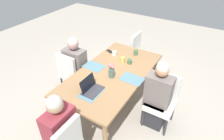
{
  "coord_description": "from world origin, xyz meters",
  "views": [
    {
      "loc": [
        2.3,
        1.39,
        2.63
      ],
      "look_at": [
        0.0,
        0.0,
        0.79
      ],
      "focal_mm": 31.13,
      "sensor_mm": 36.0,
      "label": 1
    }
  ],
  "objects_px": {
    "chair_far_left_mid": "(162,98)",
    "coffee_mug_centre_left": "(136,52)",
    "coffee_mug_centre_right": "(114,53)",
    "chair_head_left_right_near": "(140,52)",
    "coffee_mug_near_left": "(130,61)",
    "person_far_left_mid": "(157,98)",
    "coffee_mug_near_right": "(123,60)",
    "person_near_left_near": "(76,69)",
    "person_head_right_left_far": "(62,135)",
    "phone_black": "(110,51)",
    "chair_near_left_near": "(71,71)",
    "flower_vase": "(111,70)",
    "dining_table": "(112,76)",
    "laptop_head_right_left_far": "(91,88)"
  },
  "relations": [
    {
      "from": "chair_far_left_mid",
      "to": "coffee_mug_centre_left",
      "type": "relative_size",
      "value": 8.56
    },
    {
      "from": "coffee_mug_centre_left",
      "to": "coffee_mug_centre_right",
      "type": "distance_m",
      "value": 0.41
    },
    {
      "from": "chair_head_left_right_near",
      "to": "chair_far_left_mid",
      "type": "bearing_deg",
      "value": 37.96
    },
    {
      "from": "coffee_mug_near_left",
      "to": "coffee_mug_centre_left",
      "type": "relative_size",
      "value": 0.84
    },
    {
      "from": "person_far_left_mid",
      "to": "coffee_mug_near_right",
      "type": "relative_size",
      "value": 11.71
    },
    {
      "from": "person_near_left_near",
      "to": "coffee_mug_near_left",
      "type": "relative_size",
      "value": 13.57
    },
    {
      "from": "person_near_left_near",
      "to": "coffee_mug_near_left",
      "type": "xyz_separation_m",
      "value": [
        -0.42,
        0.93,
        0.26
      ]
    },
    {
      "from": "person_far_left_mid",
      "to": "person_head_right_left_far",
      "type": "relative_size",
      "value": 1.0
    },
    {
      "from": "phone_black",
      "to": "chair_head_left_right_near",
      "type": "bearing_deg",
      "value": 83.62
    },
    {
      "from": "person_far_left_mid",
      "to": "phone_black",
      "type": "xyz_separation_m",
      "value": [
        -0.58,
        -1.24,
        0.21
      ]
    },
    {
      "from": "chair_head_left_right_near",
      "to": "coffee_mug_centre_right",
      "type": "height_order",
      "value": "chair_head_left_right_near"
    },
    {
      "from": "person_head_right_left_far",
      "to": "phone_black",
      "type": "bearing_deg",
      "value": -166.94
    },
    {
      "from": "chair_near_left_near",
      "to": "chair_head_left_right_near",
      "type": "xyz_separation_m",
      "value": [
        -1.39,
        0.81,
        0.0
      ]
    },
    {
      "from": "chair_far_left_mid",
      "to": "flower_vase",
      "type": "height_order",
      "value": "flower_vase"
    },
    {
      "from": "flower_vase",
      "to": "coffee_mug_near_left",
      "type": "relative_size",
      "value": 2.89
    },
    {
      "from": "chair_far_left_mid",
      "to": "phone_black",
      "type": "relative_size",
      "value": 6.0
    },
    {
      "from": "dining_table",
      "to": "phone_black",
      "type": "bearing_deg",
      "value": -145.22
    },
    {
      "from": "person_near_left_near",
      "to": "chair_far_left_mid",
      "type": "bearing_deg",
      "value": 93.67
    },
    {
      "from": "chair_far_left_mid",
      "to": "laptop_head_right_left_far",
      "type": "xyz_separation_m",
      "value": [
        0.66,
        -0.91,
        0.28
      ]
    },
    {
      "from": "person_far_left_mid",
      "to": "dining_table",
      "type": "bearing_deg",
      "value": -88.57
    },
    {
      "from": "dining_table",
      "to": "chair_head_left_right_near",
      "type": "xyz_separation_m",
      "value": [
        -1.3,
        -0.05,
        -0.17
      ]
    },
    {
      "from": "coffee_mug_near_left",
      "to": "phone_black",
      "type": "distance_m",
      "value": 0.58
    },
    {
      "from": "coffee_mug_centre_left",
      "to": "phone_black",
      "type": "height_order",
      "value": "coffee_mug_centre_left"
    },
    {
      "from": "flower_vase",
      "to": "laptop_head_right_left_far",
      "type": "relative_size",
      "value": 0.8
    },
    {
      "from": "coffee_mug_near_right",
      "to": "coffee_mug_centre_right",
      "type": "relative_size",
      "value": 1.19
    },
    {
      "from": "dining_table",
      "to": "coffee_mug_centre_left",
      "type": "xyz_separation_m",
      "value": [
        -0.75,
        0.08,
        0.12
      ]
    },
    {
      "from": "flower_vase",
      "to": "coffee_mug_centre_right",
      "type": "bearing_deg",
      "value": -153.25
    },
    {
      "from": "person_near_left_near",
      "to": "flower_vase",
      "type": "height_order",
      "value": "person_near_left_near"
    },
    {
      "from": "flower_vase",
      "to": "chair_near_left_near",
      "type": "bearing_deg",
      "value": -91.33
    },
    {
      "from": "coffee_mug_centre_right",
      "to": "chair_head_left_right_near",
      "type": "bearing_deg",
      "value": 164.5
    },
    {
      "from": "person_head_right_left_far",
      "to": "coffee_mug_centre_right",
      "type": "relative_size",
      "value": 13.98
    },
    {
      "from": "chair_near_left_near",
      "to": "coffee_mug_centre_right",
      "type": "distance_m",
      "value": 0.9
    },
    {
      "from": "chair_far_left_mid",
      "to": "coffee_mug_centre_right",
      "type": "xyz_separation_m",
      "value": [
        -0.43,
        -1.15,
        0.28
      ]
    },
    {
      "from": "person_head_right_left_far",
      "to": "laptop_head_right_left_far",
      "type": "bearing_deg",
      "value": -176.97
    },
    {
      "from": "chair_far_left_mid",
      "to": "laptop_head_right_left_far",
      "type": "distance_m",
      "value": 1.16
    },
    {
      "from": "person_near_left_near",
      "to": "person_head_right_left_far",
      "type": "distance_m",
      "value": 1.51
    },
    {
      "from": "laptop_head_right_left_far",
      "to": "dining_table",
      "type": "bearing_deg",
      "value": 178.15
    },
    {
      "from": "flower_vase",
      "to": "coffee_mug_centre_right",
      "type": "height_order",
      "value": "flower_vase"
    },
    {
      "from": "chair_near_left_near",
      "to": "chair_far_left_mid",
      "type": "bearing_deg",
      "value": 95.98
    },
    {
      "from": "chair_head_left_right_near",
      "to": "coffee_mug_near_left",
      "type": "bearing_deg",
      "value": 11.26
    },
    {
      "from": "chair_near_left_near",
      "to": "person_near_left_near",
      "type": "relative_size",
      "value": 0.75
    },
    {
      "from": "flower_vase",
      "to": "laptop_head_right_left_far",
      "type": "distance_m",
      "value": 0.47
    },
    {
      "from": "dining_table",
      "to": "coffee_mug_centre_right",
      "type": "bearing_deg",
      "value": -153.3
    },
    {
      "from": "chair_far_left_mid",
      "to": "coffee_mug_near_left",
      "type": "height_order",
      "value": "chair_far_left_mid"
    },
    {
      "from": "chair_head_left_right_near",
      "to": "coffee_mug_near_left",
      "type": "xyz_separation_m",
      "value": [
        0.89,
        0.18,
        0.28
      ]
    },
    {
      "from": "coffee_mug_centre_right",
      "to": "coffee_mug_near_left",
      "type": "bearing_deg",
      "value": 72.54
    },
    {
      "from": "chair_head_left_right_near",
      "to": "flower_vase",
      "type": "height_order",
      "value": "flower_vase"
    },
    {
      "from": "chair_far_left_mid",
      "to": "coffee_mug_near_left",
      "type": "relative_size",
      "value": 10.22
    },
    {
      "from": "chair_near_left_near",
      "to": "phone_black",
      "type": "xyz_separation_m",
      "value": [
        -0.69,
        0.44,
        0.24
      ]
    },
    {
      "from": "chair_far_left_mid",
      "to": "chair_near_left_near",
      "type": "bearing_deg",
      "value": -84.02
    }
  ]
}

